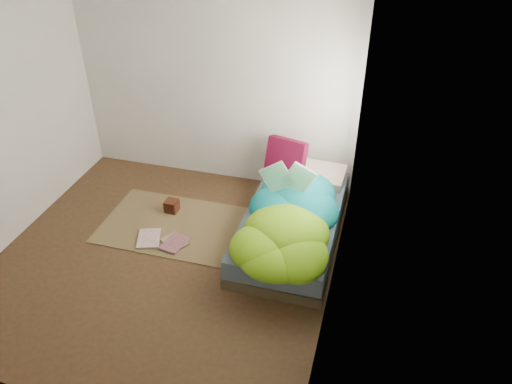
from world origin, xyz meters
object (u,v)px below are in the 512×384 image
pillow_magenta (286,159)px  wooden_box (172,206)px  floor_book_a (138,239)px  bed (292,224)px  open_book (288,170)px  floor_book_b (166,240)px

pillow_magenta → wooden_box: size_ratio=3.20×
pillow_magenta → floor_book_a: (-1.38, -1.24, -0.55)m
bed → floor_book_a: 1.72m
bed → wooden_box: (-1.48, 0.08, -0.08)m
wooden_box → open_book: bearing=-0.9°
floor_book_b → floor_book_a: bearing=-157.5°
bed → floor_book_b: 1.40m
bed → open_book: open_book is taller
floor_book_b → pillow_magenta: bearing=59.4°
open_book → floor_book_b: size_ratio=1.58×
floor_book_a → floor_book_b: 0.32m
open_book → pillow_magenta: bearing=94.7°
bed → wooden_box: 1.49m
bed → floor_book_a: size_ratio=5.99×
floor_book_b → wooden_box: bearing=118.4°
open_book → wooden_box: open_book is taller
open_book → floor_book_b: 1.56m
floor_book_b → open_book: bearing=34.6°
wooden_box → bed: bearing=-3.0°
open_book → floor_book_a: open_book is taller
bed → floor_book_a: bearing=-161.9°
open_book → floor_book_a: bearing=-168.5°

